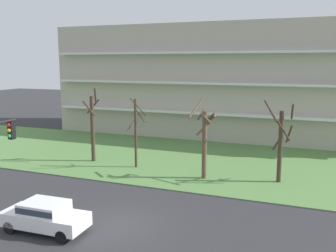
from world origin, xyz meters
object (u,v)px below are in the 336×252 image
object	(u,v)px
tree_far_left	(93,126)
sedan_white_center_left	(45,215)
tree_center	(204,139)
tree_left	(136,131)
tree_right	(281,142)

from	to	relation	value
tree_far_left	sedan_white_center_left	world-z (taller)	tree_far_left
tree_far_left	tree_center	size ratio (longest dim) A/B	1.09
tree_center	sedan_white_center_left	bearing A→B (deg)	-114.14
tree_left	tree_center	size ratio (longest dim) A/B	0.99
tree_center	tree_right	size ratio (longest dim) A/B	1.00
tree_left	sedan_white_center_left	world-z (taller)	tree_left
tree_left	sedan_white_center_left	xyz separation A→B (m)	(0.78, -12.11, -2.17)
tree_center	sedan_white_center_left	world-z (taller)	tree_center
tree_far_left	tree_right	bearing A→B (deg)	-0.75
tree_center	tree_far_left	bearing A→B (deg)	173.35
tree_left	sedan_white_center_left	bearing A→B (deg)	-86.31
tree_far_left	tree_center	world-z (taller)	tree_far_left
tree_far_left	sedan_white_center_left	size ratio (longest dim) A/B	1.43
tree_center	tree_left	bearing A→B (deg)	172.65
tree_far_left	tree_left	size ratio (longest dim) A/B	1.10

